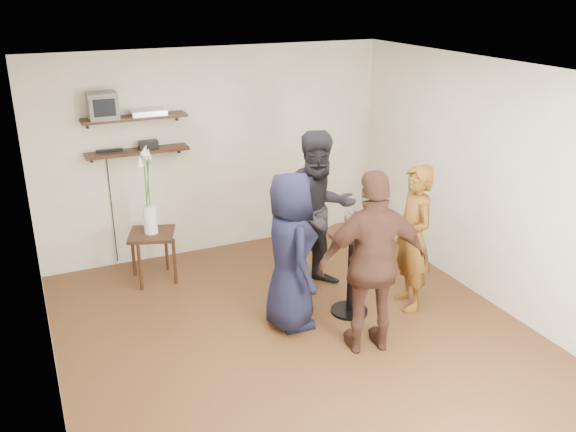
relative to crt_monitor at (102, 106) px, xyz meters
The scene contains 18 objects.
room 2.82m from the crt_monitor, 60.54° to the right, with size 4.58×5.08×2.68m.
shelf_upper 0.38m from the crt_monitor, ahead, with size 1.20×0.25×0.04m, color black.
shelf_lower 0.66m from the crt_monitor, ahead, with size 1.20×0.25×0.04m, color black.
crt_monitor is the anchor object (origin of this frame).
dvd_deck 0.52m from the crt_monitor, ahead, with size 0.40×0.24×0.06m, color silver.
radio 0.69m from the crt_monitor, ahead, with size 0.22×0.10×0.10m, color black.
power_strip 0.54m from the crt_monitor, 60.14° to the left, with size 0.30×0.05×0.03m, color black.
side_table 1.63m from the crt_monitor, 56.14° to the right, with size 0.64×0.64×0.60m.
vase_lilies 1.23m from the crt_monitor, 56.28° to the right, with size 0.20×0.21×1.07m.
drinks_table 3.27m from the crt_monitor, 45.82° to the right, with size 0.51×0.51×0.94m.
wine_glass_fl 3.08m from the crt_monitor, 47.48° to the right, with size 0.07×0.07×0.21m.
wine_glass_fr 3.15m from the crt_monitor, 45.29° to the right, with size 0.06×0.06×0.19m.
wine_glass_bl 3.03m from the crt_monitor, 45.20° to the right, with size 0.06×0.06×0.18m.
wine_glass_br 3.11m from the crt_monitor, 45.30° to the right, with size 0.07×0.07×0.20m.
person_plaid 3.73m from the crt_monitor, 39.55° to the right, with size 0.58×0.38×1.59m, color #AB2B13.
person_dark 2.71m from the crt_monitor, 35.39° to the right, with size 0.90×0.70×1.84m, color black.
person_navy 2.76m from the crt_monitor, 56.24° to the right, with size 0.80×0.52×1.63m, color black.
person_brown 3.54m from the crt_monitor, 55.58° to the right, with size 1.05×0.44×1.79m, color #40251B.
Camera 1 is at (-2.25, -4.69, 3.32)m, focal length 38.00 mm.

